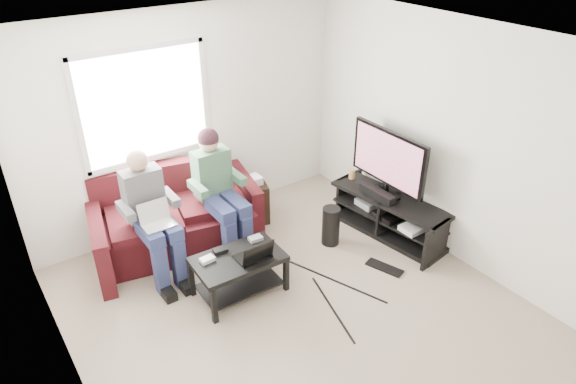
{
  "coord_description": "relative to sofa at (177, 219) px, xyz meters",
  "views": [
    {
      "loc": [
        -2.29,
        -3.0,
        3.55
      ],
      "look_at": [
        0.25,
        0.6,
        1.03
      ],
      "focal_mm": 32.0,
      "sensor_mm": 36.0,
      "label": 1
    }
  ],
  "objects": [
    {
      "name": "person_left",
      "position": [
        -0.4,
        -0.36,
        0.43
      ],
      "size": [
        0.4,
        0.71,
        1.38
      ],
      "color": "navy",
      "rests_on": "sofa"
    },
    {
      "name": "laptop_black",
      "position": [
        0.26,
        -1.25,
        0.23
      ],
      "size": [
        0.35,
        0.26,
        0.24
      ],
      "primitive_type": null,
      "rotation": [
        0.0,
        0.0,
        0.05
      ],
      "color": "black",
      "rests_on": "coffee_table"
    },
    {
      "name": "coffee_table",
      "position": [
        0.14,
        -1.17,
        -0.01
      ],
      "size": [
        0.92,
        0.58,
        0.45
      ],
      "color": "black",
      "rests_on": "floor"
    },
    {
      "name": "floor",
      "position": [
        0.46,
        -1.82,
        -0.33
      ],
      "size": [
        4.5,
        4.5,
        0.0
      ],
      "primitive_type": "plane",
      "color": "tan",
      "rests_on": "ground"
    },
    {
      "name": "wall_front",
      "position": [
        0.46,
        -4.07,
        0.97
      ],
      "size": [
        4.5,
        0.0,
        4.5
      ],
      "primitive_type": "plane",
      "rotation": [
        -1.57,
        0.0,
        0.0
      ],
      "color": "white",
      "rests_on": "floor"
    },
    {
      "name": "console_white",
      "position": [
        2.16,
        -1.67,
        -0.04
      ],
      "size": [
        0.3,
        0.22,
        0.06
      ],
      "primitive_type": "cube",
      "color": "silver",
      "rests_on": "tv_stand"
    },
    {
      "name": "laptop_silver",
      "position": [
        -0.4,
        -0.53,
        0.42
      ],
      "size": [
        0.38,
        0.33,
        0.24
      ],
      "primitive_type": null,
      "rotation": [
        0.0,
        0.0,
        -0.41
      ],
      "color": "silver",
      "rests_on": "person_left"
    },
    {
      "name": "wall_back",
      "position": [
        0.46,
        0.43,
        0.97
      ],
      "size": [
        4.5,
        0.0,
        4.5
      ],
      "primitive_type": "plane",
      "rotation": [
        1.57,
        0.0,
        0.0
      ],
      "color": "white",
      "rests_on": "floor"
    },
    {
      "name": "console_grey",
      "position": [
        2.16,
        -0.97,
        -0.03
      ],
      "size": [
        0.34,
        0.26,
        0.08
      ],
      "primitive_type": "cube",
      "color": "gray",
      "rests_on": "tv_stand"
    },
    {
      "name": "controller_b",
      "position": [
        0.04,
        -0.99,
        0.13
      ],
      "size": [
        0.15,
        0.11,
        0.04
      ],
      "primitive_type": "cube",
      "rotation": [
        0.0,
        0.0,
        -0.12
      ],
      "color": "black",
      "rests_on": "coffee_table"
    },
    {
      "name": "controller_c",
      "position": [
        0.44,
        -1.02,
        0.13
      ],
      "size": [
        0.15,
        0.1,
        0.04
      ],
      "primitive_type": "cube",
      "rotation": [
        0.0,
        0.0,
        -0.06
      ],
      "color": "gray",
      "rests_on": "coffee_table"
    },
    {
      "name": "ceiling",
      "position": [
        0.46,
        -1.82,
        2.27
      ],
      "size": [
        4.5,
        4.5,
        0.0
      ],
      "primitive_type": "plane",
      "rotation": [
        3.14,
        0.0,
        0.0
      ],
      "color": "white",
      "rests_on": "wall_back"
    },
    {
      "name": "keyboard_floor",
      "position": [
        1.64,
        -1.76,
        -0.32
      ],
      "size": [
        0.26,
        0.44,
        0.02
      ],
      "primitive_type": "cube",
      "rotation": [
        0.0,
        0.0,
        0.33
      ],
      "color": "black",
      "rests_on": "floor"
    },
    {
      "name": "window",
      "position": [
        -0.04,
        0.41,
        1.27
      ],
      "size": [
        1.48,
        0.04,
        1.28
      ],
      "color": "white",
      "rests_on": "wall_back"
    },
    {
      "name": "tv",
      "position": [
        2.16,
        -1.17,
        0.62
      ],
      "size": [
        0.12,
        1.1,
        0.81
      ],
      "color": "black",
      "rests_on": "tv_stand"
    },
    {
      "name": "sofa",
      "position": [
        0.0,
        0.0,
        0.0
      ],
      "size": [
        2.14,
        1.25,
        0.92
      ],
      "color": "#401013",
      "rests_on": "floor"
    },
    {
      "name": "end_table",
      "position": [
        0.99,
        -0.07,
        -0.06
      ],
      "size": [
        0.35,
        0.35,
        0.61
      ],
      "color": "black",
      "rests_on": "floor"
    },
    {
      "name": "person_right",
      "position": [
        0.4,
        -0.34,
        0.49
      ],
      "size": [
        0.4,
        0.71,
        1.43
      ],
      "color": "navy",
      "rests_on": "sofa"
    },
    {
      "name": "subwoofer",
      "position": [
        1.47,
        -1.03,
        -0.1
      ],
      "size": [
        0.21,
        0.21,
        0.47
      ],
      "primitive_type": "cylinder",
      "color": "black",
      "rests_on": "floor"
    },
    {
      "name": "drink_cup",
      "position": [
        2.11,
        -0.64,
        0.22
      ],
      "size": [
        0.08,
        0.08,
        0.12
      ],
      "primitive_type": "cylinder",
      "color": "#AE804B",
      "rests_on": "tv_stand"
    },
    {
      "name": "controller_a",
      "position": [
        -0.14,
        -1.05,
        0.13
      ],
      "size": [
        0.15,
        0.1,
        0.04
      ],
      "primitive_type": "cube",
      "rotation": [
        0.0,
        0.0,
        0.06
      ],
      "color": "silver",
      "rests_on": "coffee_table"
    },
    {
      "name": "wall_left",
      "position": [
        -1.54,
        -1.82,
        0.97
      ],
      "size": [
        0.0,
        4.5,
        4.5
      ],
      "primitive_type": "plane",
      "rotation": [
        1.57,
        0.0,
        1.57
      ],
      "color": "white",
      "rests_on": "floor"
    },
    {
      "name": "wall_right",
      "position": [
        2.46,
        -1.82,
        0.97
      ],
      "size": [
        0.0,
        4.5,
        4.5
      ],
      "primitive_type": "plane",
      "rotation": [
        1.57,
        0.0,
        -1.57
      ],
      "color": "white",
      "rests_on": "floor"
    },
    {
      "name": "soundbar",
      "position": [
        2.04,
        -1.17,
        0.21
      ],
      "size": [
        0.12,
        0.5,
        0.1
      ],
      "primitive_type": "cube",
      "color": "black",
      "rests_on": "tv_stand"
    },
    {
      "name": "console_black",
      "position": [
        2.16,
        -1.32,
        -0.04
      ],
      "size": [
        0.38,
        0.3,
        0.07
      ],
      "primitive_type": "cube",
      "color": "black",
      "rests_on": "tv_stand"
    },
    {
      "name": "tv_stand",
      "position": [
        2.16,
        -1.27,
        -0.11
      ],
      "size": [
        0.65,
        1.55,
        0.5
      ],
      "color": "black",
      "rests_on": "floor"
    }
  ]
}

